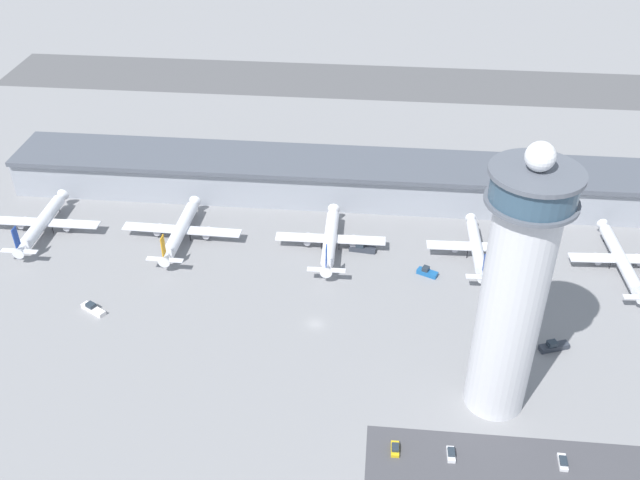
{
  "coord_description": "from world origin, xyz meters",
  "views": [
    {
      "loc": [
        15.86,
        -150.24,
        132.42
      ],
      "look_at": [
        -1.52,
        29.08,
        8.58
      ],
      "focal_mm": 40.0,
      "sensor_mm": 36.0,
      "label": 1
    }
  ],
  "objects_px": {
    "service_truck_catering": "(93,309)",
    "service_truck_water": "(554,346)",
    "service_truck_fuel": "(362,248)",
    "airplane_gate_echo": "(621,259)",
    "airplane_gate_bravo": "(181,230)",
    "control_tower": "(514,290)",
    "car_yellow_taxi": "(395,449)",
    "service_truck_baggage": "(427,272)",
    "airplane_gate_alpha": "(42,222)",
    "car_blue_compact": "(563,462)",
    "car_silver_sedan": "(451,454)",
    "airplane_gate_charlie": "(330,239)",
    "airplane_gate_delta": "(476,247)"
  },
  "relations": [
    {
      "from": "airplane_gate_charlie",
      "to": "service_truck_catering",
      "type": "height_order",
      "value": "airplane_gate_charlie"
    },
    {
      "from": "service_truck_catering",
      "to": "car_yellow_taxi",
      "type": "xyz_separation_m",
      "value": [
        86.57,
        -41.17,
        -0.24
      ]
    },
    {
      "from": "airplane_gate_bravo",
      "to": "service_truck_catering",
      "type": "relative_size",
      "value": 4.71
    },
    {
      "from": "airplane_gate_alpha",
      "to": "service_truck_fuel",
      "type": "height_order",
      "value": "airplane_gate_alpha"
    },
    {
      "from": "control_tower",
      "to": "service_truck_fuel",
      "type": "distance_m",
      "value": 77.53
    },
    {
      "from": "service_truck_catering",
      "to": "service_truck_water",
      "type": "relative_size",
      "value": 0.98
    },
    {
      "from": "control_tower",
      "to": "service_truck_fuel",
      "type": "relative_size",
      "value": 8.18
    },
    {
      "from": "service_truck_fuel",
      "to": "service_truck_baggage",
      "type": "bearing_deg",
      "value": -27.46
    },
    {
      "from": "control_tower",
      "to": "car_yellow_taxi",
      "type": "xyz_separation_m",
      "value": [
        -23.93,
        -18.03,
        -33.95
      ]
    },
    {
      "from": "airplane_gate_echo",
      "to": "service_truck_baggage",
      "type": "distance_m",
      "value": 59.7
    },
    {
      "from": "service_truck_catering",
      "to": "service_truck_water",
      "type": "xyz_separation_m",
      "value": [
        128.49,
        -3.35,
        0.15
      ]
    },
    {
      "from": "airplane_gate_alpha",
      "to": "airplane_gate_echo",
      "type": "height_order",
      "value": "airplane_gate_alpha"
    },
    {
      "from": "airplane_gate_alpha",
      "to": "car_blue_compact",
      "type": "xyz_separation_m",
      "value": [
        154.72,
        -78.78,
        -3.59
      ]
    },
    {
      "from": "airplane_gate_alpha",
      "to": "service_truck_fuel",
      "type": "relative_size",
      "value": 4.33
    },
    {
      "from": "service_truck_catering",
      "to": "car_yellow_taxi",
      "type": "relative_size",
      "value": 1.96
    },
    {
      "from": "control_tower",
      "to": "service_truck_catering",
      "type": "height_order",
      "value": "control_tower"
    },
    {
      "from": "car_blue_compact",
      "to": "airplane_gate_echo",
      "type": "bearing_deg",
      "value": 68.29
    },
    {
      "from": "control_tower",
      "to": "service_truck_baggage",
      "type": "xyz_separation_m",
      "value": [
        -14.87,
        49.76,
        -33.62
      ]
    },
    {
      "from": "airplane_gate_bravo",
      "to": "airplane_gate_delta",
      "type": "relative_size",
      "value": 1.15
    },
    {
      "from": "airplane_gate_bravo",
      "to": "airplane_gate_charlie",
      "type": "bearing_deg",
      "value": -0.71
    },
    {
      "from": "airplane_gate_bravo",
      "to": "car_yellow_taxi",
      "type": "distance_m",
      "value": 105.96
    },
    {
      "from": "airplane_gate_bravo",
      "to": "service_truck_baggage",
      "type": "height_order",
      "value": "airplane_gate_bravo"
    },
    {
      "from": "airplane_gate_echo",
      "to": "service_truck_fuel",
      "type": "xyz_separation_m",
      "value": [
        -79.41,
        1.97,
        -2.87
      ]
    },
    {
      "from": "airplane_gate_alpha",
      "to": "airplane_gate_charlie",
      "type": "distance_m",
      "value": 95.47
    },
    {
      "from": "airplane_gate_bravo",
      "to": "service_truck_water",
      "type": "relative_size",
      "value": 4.63
    },
    {
      "from": "airplane_gate_echo",
      "to": "airplane_gate_alpha",
      "type": "bearing_deg",
      "value": 179.27
    },
    {
      "from": "car_blue_compact",
      "to": "car_yellow_taxi",
      "type": "height_order",
      "value": "car_yellow_taxi"
    },
    {
      "from": "airplane_gate_bravo",
      "to": "car_silver_sedan",
      "type": "relative_size",
      "value": 9.08
    },
    {
      "from": "airplane_gate_bravo",
      "to": "control_tower",
      "type": "bearing_deg",
      "value": -32.86
    },
    {
      "from": "airplane_gate_echo",
      "to": "service_truck_water",
      "type": "height_order",
      "value": "airplane_gate_echo"
    },
    {
      "from": "airplane_gate_delta",
      "to": "service_truck_water",
      "type": "xyz_separation_m",
      "value": [
        17.56,
        -40.12,
        -3.45
      ]
    },
    {
      "from": "service_truck_water",
      "to": "car_silver_sedan",
      "type": "bearing_deg",
      "value": -127.54
    },
    {
      "from": "airplane_gate_echo",
      "to": "car_blue_compact",
      "type": "bearing_deg",
      "value": -111.71
    },
    {
      "from": "airplane_gate_delta",
      "to": "service_truck_baggage",
      "type": "distance_m",
      "value": 18.71
    },
    {
      "from": "airplane_gate_alpha",
      "to": "car_blue_compact",
      "type": "height_order",
      "value": "airplane_gate_alpha"
    },
    {
      "from": "control_tower",
      "to": "car_blue_compact",
      "type": "distance_m",
      "value": 40.86
    },
    {
      "from": "control_tower",
      "to": "service_truck_catering",
      "type": "relative_size",
      "value": 8.49
    },
    {
      "from": "car_blue_compact",
      "to": "car_yellow_taxi",
      "type": "relative_size",
      "value": 1.1
    },
    {
      "from": "service_truck_catering",
      "to": "service_truck_fuel",
      "type": "bearing_deg",
      "value": 26.33
    },
    {
      "from": "airplane_gate_bravo",
      "to": "car_yellow_taxi",
      "type": "bearing_deg",
      "value": -48.27
    },
    {
      "from": "service_truck_catering",
      "to": "service_truck_baggage",
      "type": "bearing_deg",
      "value": 15.55
    },
    {
      "from": "airplane_gate_charlie",
      "to": "car_silver_sedan",
      "type": "distance_m",
      "value": 85.89
    },
    {
      "from": "service_truck_fuel",
      "to": "airplane_gate_echo",
      "type": "bearing_deg",
      "value": -1.42
    },
    {
      "from": "airplane_gate_delta",
      "to": "car_blue_compact",
      "type": "relative_size",
      "value": 7.26
    },
    {
      "from": "airplane_gate_charlie",
      "to": "service_truck_fuel",
      "type": "xyz_separation_m",
      "value": [
        10.28,
        -0.04,
        -3.06
      ]
    },
    {
      "from": "control_tower",
      "to": "service_truck_catering",
      "type": "bearing_deg",
      "value": 168.17
    },
    {
      "from": "car_blue_compact",
      "to": "airplane_gate_alpha",
      "type": "bearing_deg",
      "value": 153.02
    },
    {
      "from": "airplane_gate_delta",
      "to": "airplane_gate_echo",
      "type": "distance_m",
      "value": 43.72
    },
    {
      "from": "car_yellow_taxi",
      "to": "service_truck_fuel",
      "type": "bearing_deg",
      "value": 98.24
    },
    {
      "from": "service_truck_fuel",
      "to": "airplane_gate_bravo",
      "type": "bearing_deg",
      "value": 179.38
    }
  ]
}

